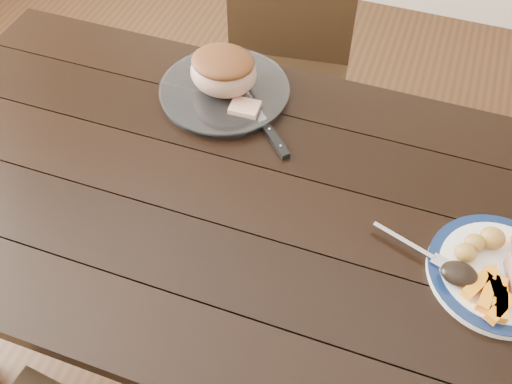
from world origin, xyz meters
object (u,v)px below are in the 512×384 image
(dinner_plate, at_px, (497,273))
(roast_joint, at_px, (223,73))
(dining_table, at_px, (226,215))
(fork, at_px, (419,250))
(chair_far, at_px, (284,62))
(carving_knife, at_px, (268,129))
(serving_platter, at_px, (225,92))

(dinner_plate, distance_m, roast_joint, 0.76)
(dining_table, height_order, fork, fork)
(chair_far, height_order, carving_knife, chair_far)
(dinner_plate, bearing_deg, dining_table, 177.86)
(chair_far, distance_m, roast_joint, 0.54)
(dining_table, xyz_separation_m, chair_far, (-0.09, 0.74, -0.13))
(serving_platter, relative_size, carving_knife, 1.31)
(chair_far, distance_m, serving_platter, 0.51)
(chair_far, relative_size, dinner_plate, 3.41)
(dining_table, distance_m, chair_far, 0.76)
(dining_table, bearing_deg, carving_knife, 81.73)
(dining_table, bearing_deg, roast_joint, 111.58)
(serving_platter, height_order, fork, fork)
(chair_far, xyz_separation_m, fork, (0.52, -0.76, 0.25))
(roast_joint, bearing_deg, serving_platter, 0.00)
(chair_far, relative_size, fork, 5.34)
(dinner_plate, relative_size, roast_joint, 1.65)
(dinner_plate, relative_size, serving_platter, 0.85)
(fork, distance_m, roast_joint, 0.63)
(dinner_plate, bearing_deg, serving_platter, 155.86)
(fork, bearing_deg, chair_far, 142.58)
(serving_platter, bearing_deg, carving_knife, -30.83)
(carving_knife, bearing_deg, dining_table, -52.62)
(serving_platter, relative_size, fork, 1.83)
(dining_table, height_order, carving_knife, carving_knife)
(chair_far, xyz_separation_m, serving_platter, (-0.02, -0.45, 0.23))
(serving_platter, height_order, roast_joint, roast_joint)
(dinner_plate, bearing_deg, chair_far, 131.57)
(dining_table, relative_size, chair_far, 1.72)
(serving_platter, bearing_deg, roast_joint, 0.00)
(dinner_plate, relative_size, carving_knife, 1.12)
(roast_joint, distance_m, carving_knife, 0.18)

